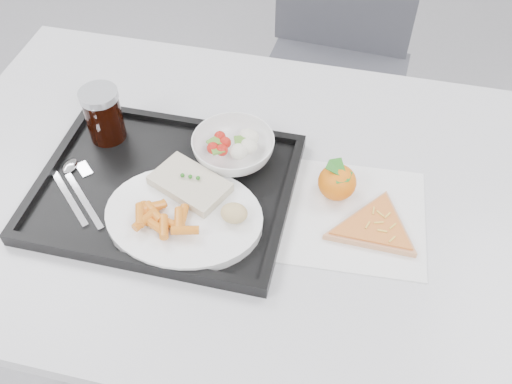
# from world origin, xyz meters

# --- Properties ---
(table) EXTENTS (1.20, 0.80, 0.75)m
(table) POSITION_xyz_m (0.00, 0.30, 0.68)
(table) COLOR #A9A9AC
(table) RESTS_ON ground
(chair) EXTENTS (0.45, 0.45, 0.93)m
(chair) POSITION_xyz_m (0.09, 1.08, 0.54)
(chair) COLOR #3D3E44
(chair) RESTS_ON ground
(tray) EXTENTS (0.45, 0.35, 0.03)m
(tray) POSITION_xyz_m (-0.13, 0.26, 0.76)
(tray) COLOR black
(tray) RESTS_ON table
(dinner_plate) EXTENTS (0.27, 0.27, 0.02)m
(dinner_plate) POSITION_xyz_m (-0.07, 0.19, 0.77)
(dinner_plate) COLOR white
(dinner_plate) RESTS_ON tray
(fish_fillet) EXTENTS (0.15, 0.13, 0.03)m
(fish_fillet) POSITION_xyz_m (-0.08, 0.25, 0.79)
(fish_fillet) COLOR beige
(fish_fillet) RESTS_ON dinner_plate
(bread_roll) EXTENTS (0.05, 0.05, 0.03)m
(bread_roll) POSITION_xyz_m (0.01, 0.20, 0.80)
(bread_roll) COLOR tan
(bread_roll) RESTS_ON dinner_plate
(salad_bowl) EXTENTS (0.15, 0.15, 0.05)m
(salad_bowl) POSITION_xyz_m (-0.03, 0.36, 0.79)
(salad_bowl) COLOR white
(salad_bowl) RESTS_ON tray
(cola_glass) EXTENTS (0.07, 0.07, 0.11)m
(cola_glass) POSITION_xyz_m (-0.28, 0.36, 0.82)
(cola_glass) COLOR black
(cola_glass) RESTS_ON tray
(cutlery) EXTENTS (0.14, 0.15, 0.01)m
(cutlery) POSITION_xyz_m (-0.29, 0.22, 0.77)
(cutlery) COLOR silver
(cutlery) RESTS_ON tray
(napkin) EXTENTS (0.26, 0.26, 0.00)m
(napkin) POSITION_xyz_m (0.20, 0.28, 0.75)
(napkin) COLOR white
(napkin) RESTS_ON table
(tangerine) EXTENTS (0.07, 0.07, 0.07)m
(tangerine) POSITION_xyz_m (0.17, 0.32, 0.79)
(tangerine) COLOR orange
(tangerine) RESTS_ON napkin
(pizza_slice) EXTENTS (0.25, 0.25, 0.02)m
(pizza_slice) POSITION_xyz_m (0.24, 0.26, 0.76)
(pizza_slice) COLOR #E0A476
(pizza_slice) RESTS_ON napkin
(carrot_pile) EXTENTS (0.12, 0.08, 0.02)m
(carrot_pile) POSITION_xyz_m (-0.10, 0.17, 0.80)
(carrot_pile) COLOR orange
(carrot_pile) RESTS_ON dinner_plate
(salad_contents) EXTENTS (0.09, 0.08, 0.03)m
(salad_contents) POSITION_xyz_m (-0.02, 0.36, 0.80)
(salad_contents) COLOR #B11A11
(salad_contents) RESTS_ON salad_bowl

